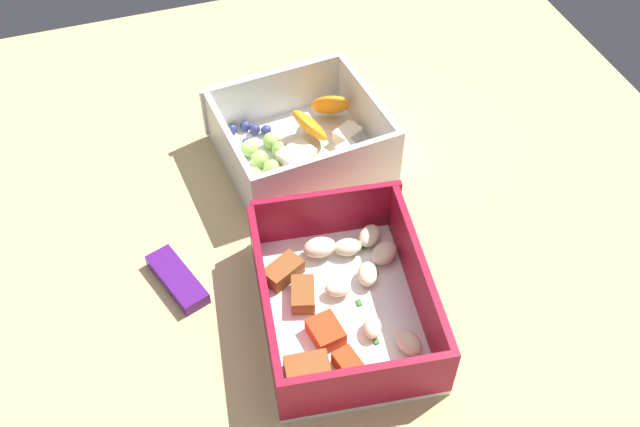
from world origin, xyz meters
TOP-DOWN VIEW (x-y plane):
  - table_surface at (0.00, 0.00)cm, footprint 80.00×80.00cm
  - pasta_container at (-10.45, 1.57)cm, footprint 19.58×15.71cm
  - fruit_bowl at (8.60, -0.92)cm, footprint 15.34×16.62cm
  - candy_bar at (-3.15, 14.09)cm, footprint 7.40×4.56cm

SIDE VIEW (x-z plane):
  - table_surface at x=0.00cm, z-range 0.00..2.00cm
  - candy_bar at x=-3.15cm, z-range 2.00..3.20cm
  - pasta_container at x=-10.45cm, z-range 0.93..6.72cm
  - fruit_bowl at x=8.60cm, z-range 1.01..7.14cm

